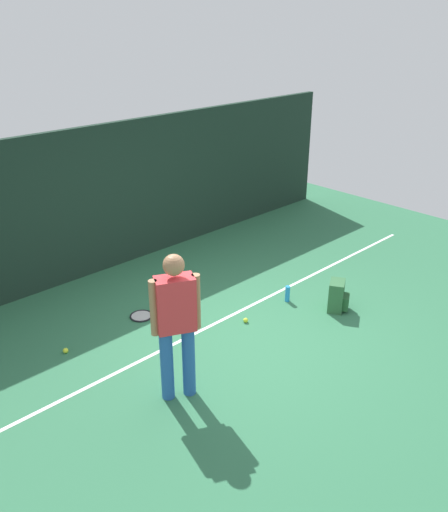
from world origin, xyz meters
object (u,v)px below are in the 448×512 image
tennis_ball_near_player (246,320)px  backpack (337,296)px  tennis_racket (143,316)px  tennis_ball_by_fence (66,351)px  tennis_player (176,319)px  water_bottle (288,294)px

tennis_ball_near_player → backpack: bearing=-28.7°
tennis_racket → tennis_ball_by_fence: (-1.21, -0.04, 0.02)m
tennis_player → backpack: size_ratio=3.86×
tennis_player → tennis_ball_by_fence: size_ratio=25.76×
tennis_player → tennis_ball_near_player: tennis_player is taller
tennis_player → tennis_ball_by_fence: tennis_player is taller
tennis_racket → tennis_ball_near_player: 1.42m
tennis_racket → water_bottle: bearing=-152.4°
tennis_player → tennis_ball_near_player: (1.62, 0.55, -0.93)m
tennis_racket → tennis_ball_by_fence: 1.21m
tennis_racket → tennis_ball_near_player: bearing=-170.6°
tennis_ball_near_player → tennis_ball_by_fence: 2.37m
backpack → water_bottle: (-0.32, 0.64, -0.09)m
tennis_ball_by_fence → tennis_racket: bearing=1.8°
tennis_player → backpack: 2.90m
backpack → tennis_ball_by_fence: (-3.31, 1.69, -0.18)m
tennis_racket → backpack: size_ratio=1.40×
tennis_racket → backpack: 2.73m
tennis_racket → backpack: bearing=-160.5°
tennis_racket → tennis_ball_near_player: tennis_ball_near_player is taller
tennis_ball_by_fence → water_bottle: water_bottle is taller
tennis_racket → tennis_ball_near_player: size_ratio=9.33×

